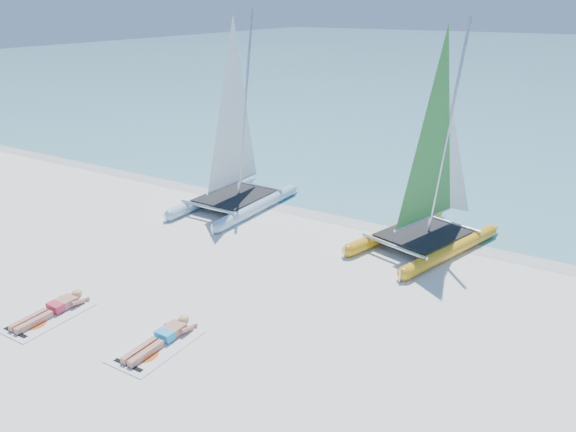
% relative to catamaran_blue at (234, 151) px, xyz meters
% --- Properties ---
extents(ground, '(140.00, 140.00, 0.00)m').
position_rel_catamaran_blue_xyz_m(ground, '(3.42, -4.53, -1.89)').
color(ground, silver).
rests_on(ground, ground).
extents(sea, '(140.00, 115.00, 0.01)m').
position_rel_catamaran_blue_xyz_m(sea, '(3.42, 58.47, -1.88)').
color(sea, '#79CAC4').
rests_on(sea, ground).
extents(wet_sand_strip, '(140.00, 1.40, 0.01)m').
position_rel_catamaran_blue_xyz_m(wet_sand_strip, '(3.42, 0.97, -1.88)').
color(wet_sand_strip, silver).
rests_on(wet_sand_strip, ground).
extents(catamaran_blue, '(2.28, 4.66, 6.32)m').
position_rel_catamaran_blue_xyz_m(catamaran_blue, '(0.00, 0.00, 0.00)').
color(catamaran_blue, '#A9C0DF').
rests_on(catamaran_blue, ground).
extents(catamaran_yellow, '(3.36, 4.98, 6.19)m').
position_rel_catamaran_blue_xyz_m(catamaran_yellow, '(6.46, 0.51, 0.06)').
color(catamaran_yellow, '#EDA318').
rests_on(catamaran_yellow, ground).
extents(towel_a, '(1.00, 1.85, 0.02)m').
position_rel_catamaran_blue_xyz_m(towel_a, '(0.68, -7.76, -1.88)').
color(towel_a, white).
rests_on(towel_a, ground).
extents(sunbather_a, '(0.37, 1.73, 0.26)m').
position_rel_catamaran_blue_xyz_m(sunbather_a, '(0.68, -7.57, -1.77)').
color(sunbather_a, tan).
rests_on(sunbather_a, towel_a).
extents(towel_b, '(1.00, 1.85, 0.02)m').
position_rel_catamaran_blue_xyz_m(towel_b, '(3.48, -7.34, -1.88)').
color(towel_b, white).
rests_on(towel_b, ground).
extents(sunbather_b, '(0.37, 1.73, 0.26)m').
position_rel_catamaran_blue_xyz_m(sunbather_b, '(3.48, -7.15, -1.77)').
color(sunbather_b, tan).
rests_on(sunbather_b, towel_b).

